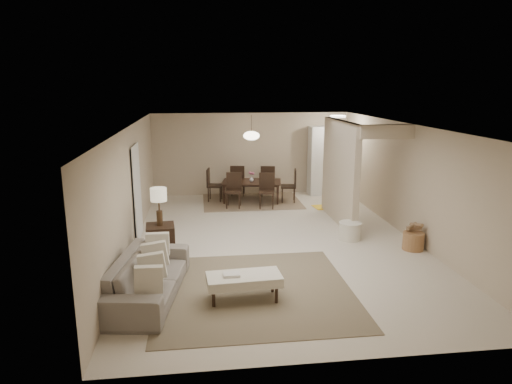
{
  "coord_description": "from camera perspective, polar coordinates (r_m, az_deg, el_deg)",
  "views": [
    {
      "loc": [
        -1.58,
        -9.33,
        3.33
      ],
      "look_at": [
        -0.38,
        0.25,
        1.05
      ],
      "focal_mm": 32.0,
      "sensor_mm": 36.0,
      "label": 1
    }
  ],
  "objects": [
    {
      "name": "pendant_light",
      "position": [
        12.99,
        -0.58,
        7.06
      ],
      "size": [
        0.46,
        0.46,
        0.71
      ],
      "color": "#47321E",
      "rests_on": "ceiling"
    },
    {
      "name": "doorway",
      "position": [
        10.29,
        -14.69,
        -0.13
      ],
      "size": [
        0.04,
        0.9,
        2.04
      ],
      "primitive_type": "cube",
      "color": "black",
      "rests_on": "floor"
    },
    {
      "name": "sofa",
      "position": [
        7.6,
        -13.33,
        -10.24
      ],
      "size": [
        2.47,
        1.26,
        0.69
      ],
      "primitive_type": "imported",
      "rotation": [
        0.0,
        0.0,
        1.42
      ],
      "color": "gray",
      "rests_on": "floor"
    },
    {
      "name": "round_pouf",
      "position": [
        10.27,
        11.67,
        -4.79
      ],
      "size": [
        0.49,
        0.49,
        0.38
      ],
      "primitive_type": "cylinder",
      "color": "beige",
      "rests_on": "floor"
    },
    {
      "name": "wicker_basket",
      "position": [
        10.0,
        19.06,
        -5.81
      ],
      "size": [
        0.52,
        0.52,
        0.37
      ],
      "primitive_type": "cylinder",
      "rotation": [
        0.0,
        0.0,
        -0.24
      ],
      "color": "brown",
      "rests_on": "floor"
    },
    {
      "name": "left_wall",
      "position": [
        9.67,
        -15.4,
        0.37
      ],
      "size": [
        0.0,
        9.0,
        9.0
      ],
      "primitive_type": "plane",
      "rotation": [
        1.57,
        0.0,
        1.57
      ],
      "color": "#C1AD92",
      "rests_on": "floor"
    },
    {
      "name": "vase",
      "position": [
        13.18,
        -0.56,
        1.62
      ],
      "size": [
        0.17,
        0.17,
        0.14
      ],
      "primitive_type": "imported",
      "rotation": [
        0.0,
        0.0,
        0.33
      ],
      "color": "white",
      "rests_on": "dining_table"
    },
    {
      "name": "dining_table",
      "position": [
        13.26,
        -0.56,
        0.07
      ],
      "size": [
        1.82,
        1.22,
        0.59
      ],
      "primitive_type": "imported",
      "rotation": [
        0.0,
        0.0,
        -0.17
      ],
      "color": "black",
      "rests_on": "dining_rug"
    },
    {
      "name": "table_lamp",
      "position": [
        9.12,
        -12.08,
        -0.72
      ],
      "size": [
        0.32,
        0.32,
        0.76
      ],
      "color": "#47321E",
      "rests_on": "side_table"
    },
    {
      "name": "back_wall",
      "position": [
        14.07,
        -0.6,
        4.79
      ],
      "size": [
        6.0,
        0.0,
        6.0
      ],
      "primitive_type": "plane",
      "rotation": [
        1.57,
        0.0,
        0.0
      ],
      "color": "#C1AD92",
      "rests_on": "floor"
    },
    {
      "name": "floor",
      "position": [
        10.03,
        2.36,
        -6.11
      ],
      "size": [
        9.0,
        9.0,
        0.0
      ],
      "primitive_type": "plane",
      "color": "beige",
      "rests_on": "ground"
    },
    {
      "name": "dining_rug",
      "position": [
        13.33,
        -0.56,
        -1.15
      ],
      "size": [
        2.8,
        2.1,
        0.01
      ],
      "primitive_type": "cube",
      "color": "#7F694F",
      "rests_on": "floor"
    },
    {
      "name": "yellow_mat",
      "position": [
        12.9,
        9.13,
        -1.81
      ],
      "size": [
        0.93,
        0.64,
        0.01
      ],
      "primitive_type": "cube",
      "rotation": [
        0.0,
        0.0,
        0.12
      ],
      "color": "yellow",
      "rests_on": "floor"
    },
    {
      "name": "right_wall",
      "position": [
        10.6,
        18.65,
        1.26
      ],
      "size": [
        0.0,
        9.0,
        9.0
      ],
      "primitive_type": "plane",
      "rotation": [
        1.57,
        0.0,
        -1.57
      ],
      "color": "#C1AD92",
      "rests_on": "floor"
    },
    {
      "name": "pantry_cabinet",
      "position": [
        14.23,
        9.04,
        3.9
      ],
      "size": [
        1.2,
        0.55,
        2.1
      ],
      "primitive_type": "cube",
      "color": "white",
      "rests_on": "floor"
    },
    {
      "name": "dining_chairs",
      "position": [
        13.22,
        -0.56,
        0.83
      ],
      "size": [
        2.6,
        2.06,
        0.96
      ],
      "color": "black",
      "rests_on": "dining_rug"
    },
    {
      "name": "partition",
      "position": [
        11.3,
        10.42,
        2.46
      ],
      "size": [
        0.15,
        2.5,
        2.5
      ],
      "primitive_type": "cube",
      "color": "#C1AD92",
      "rests_on": "floor"
    },
    {
      "name": "flush_light",
      "position": [
        13.15,
        10.2,
        9.29
      ],
      "size": [
        0.44,
        0.44,
        0.05
      ],
      "primitive_type": "cylinder",
      "color": "white",
      "rests_on": "ceiling"
    },
    {
      "name": "ottoman_bench",
      "position": [
        7.31,
        -1.51,
        -10.92
      ],
      "size": [
        1.2,
        0.61,
        0.42
      ],
      "rotation": [
        0.0,
        0.0,
        0.07
      ],
      "color": "beige",
      "rests_on": "living_rug"
    },
    {
      "name": "ceiling",
      "position": [
        9.5,
        2.51,
        8.26
      ],
      "size": [
        9.0,
        9.0,
        0.0
      ],
      "primitive_type": "plane",
      "rotation": [
        3.14,
        0.0,
        0.0
      ],
      "color": "white",
      "rests_on": "back_wall"
    },
    {
      "name": "side_table",
      "position": [
        9.36,
        -11.82,
        -5.87
      ],
      "size": [
        0.6,
        0.6,
        0.61
      ],
      "primitive_type": "cube",
      "rotation": [
        0.0,
        0.0,
        0.09
      ],
      "color": "black",
      "rests_on": "floor"
    },
    {
      "name": "living_rug",
      "position": [
        7.73,
        -0.21,
        -12.17
      ],
      "size": [
        3.2,
        3.2,
        0.01
      ],
      "primitive_type": "cube",
      "color": "brown",
      "rests_on": "floor"
    }
  ]
}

